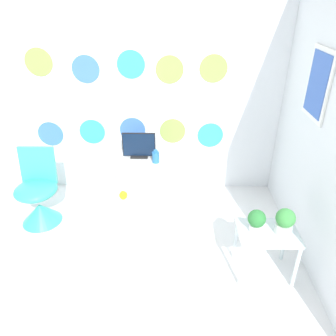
# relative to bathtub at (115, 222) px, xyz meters

# --- Properties ---
(ground_plane) EXTENTS (12.00, 12.00, 0.00)m
(ground_plane) POSITION_rel_bathtub_xyz_m (0.05, -0.77, -0.28)
(ground_plane) COLOR white
(wall_back_dotted) EXTENTS (4.46, 0.05, 2.60)m
(wall_back_dotted) POSITION_rel_bathtub_xyz_m (0.05, 1.15, 1.02)
(wall_back_dotted) COLOR white
(wall_back_dotted) RESTS_ON ground_plane
(wall_right) EXTENTS (0.06, 2.89, 2.60)m
(wall_right) POSITION_rel_bathtub_xyz_m (1.80, 0.18, 1.02)
(wall_right) COLOR silver
(wall_right) RESTS_ON ground_plane
(rug) EXTENTS (0.91, 0.67, 0.01)m
(rug) POSITION_rel_bathtub_xyz_m (0.03, -0.06, -0.28)
(rug) COLOR silver
(rug) RESTS_ON ground_plane
(bathtub) EXTENTS (0.89, 0.64, 0.56)m
(bathtub) POSITION_rel_bathtub_xyz_m (0.00, 0.00, 0.00)
(bathtub) COLOR white
(bathtub) RESTS_ON ground_plane
(rubber_duck) EXTENTS (0.08, 0.09, 0.09)m
(rubber_duck) POSITION_rel_bathtub_xyz_m (0.10, -0.00, 0.32)
(rubber_duck) COLOR yellow
(rubber_duck) RESTS_ON bathtub
(chair) EXTENTS (0.44, 0.44, 0.82)m
(chair) POSITION_rel_bathtub_xyz_m (-0.88, 0.38, -0.01)
(chair) COLOR #38B2A3
(chair) RESTS_ON ground_plane
(tv_cabinet) EXTENTS (0.51, 0.40, 0.53)m
(tv_cabinet) POSITION_rel_bathtub_xyz_m (0.16, 0.90, -0.01)
(tv_cabinet) COLOR silver
(tv_cabinet) RESTS_ON ground_plane
(tv) EXTENTS (0.38, 0.12, 0.30)m
(tv) POSITION_rel_bathtub_xyz_m (0.16, 0.90, 0.39)
(tv) COLOR black
(tv) RESTS_ON tv_cabinet
(vase) EXTENTS (0.08, 0.08, 0.15)m
(vase) POSITION_rel_bathtub_xyz_m (0.36, 0.76, 0.32)
(vase) COLOR #2D72B7
(vase) RESTS_ON tv_cabinet
(side_table) EXTENTS (0.50, 0.38, 0.46)m
(side_table) POSITION_rel_bathtub_xyz_m (1.37, -0.33, 0.10)
(side_table) COLOR silver
(side_table) RESTS_ON ground_plane
(potted_plant_left) EXTENTS (0.15, 0.15, 0.21)m
(potted_plant_left) POSITION_rel_bathtub_xyz_m (1.25, -0.32, 0.30)
(potted_plant_left) COLOR white
(potted_plant_left) RESTS_ON side_table
(potted_plant_right) EXTENTS (0.16, 0.16, 0.24)m
(potted_plant_right) POSITION_rel_bathtub_xyz_m (1.48, -0.34, 0.30)
(potted_plant_right) COLOR white
(potted_plant_right) RESTS_ON side_table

